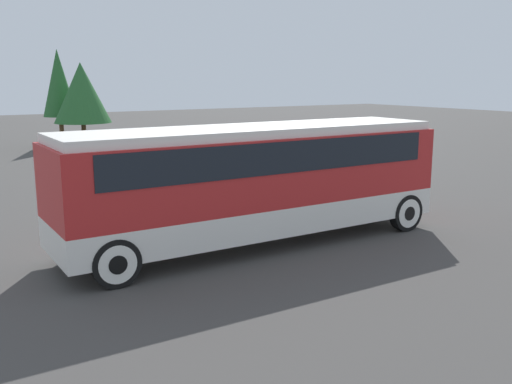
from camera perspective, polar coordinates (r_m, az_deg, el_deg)
The scene contains 6 objects.
ground_plane at distance 15.08m, azimuth 0.00°, elevation -5.18°, with size 120.00×120.00×0.00m, color #423F3D.
tour_bus at distance 14.71m, azimuth 0.32°, elevation 1.84°, with size 10.35×2.62×3.09m.
parked_car_near at distance 20.97m, azimuth 0.29°, elevation 1.48°, with size 4.24×1.85×1.40m.
parked_car_mid at distance 24.60m, azimuth -1.90°, elevation 3.06°, with size 4.57×1.95×1.51m.
tree_left at distance 38.40m, azimuth -19.13°, elevation 10.23°, with size 2.08×2.08×6.07m.
tree_center at distance 36.55m, azimuth -17.04°, elevation 9.46°, with size 3.41×3.41×5.22m.
Camera 1 is at (-7.69, -12.24, 4.29)m, focal length 40.00 mm.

